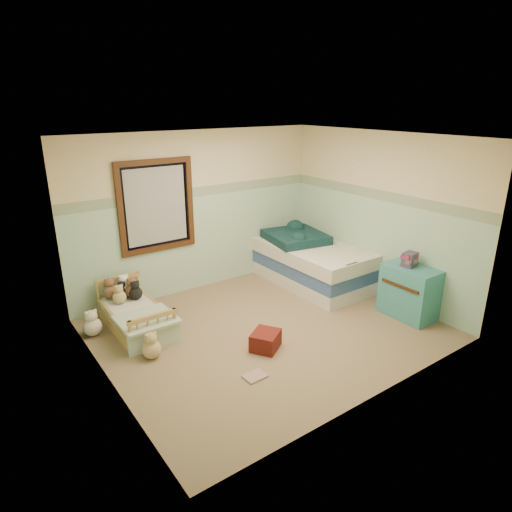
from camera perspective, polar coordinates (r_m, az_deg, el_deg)
floor at (r=6.05m, az=1.39°, el=-9.43°), size 4.20×3.60×0.02m
ceiling at (r=5.31m, az=1.62°, el=15.10°), size 4.20×3.60×0.02m
wall_back at (r=7.02m, az=-7.43°, el=5.61°), size 4.20×0.04×2.50m
wall_front at (r=4.34m, az=15.98°, el=-3.88°), size 4.20×0.04×2.50m
wall_left at (r=4.67m, az=-19.58°, el=-2.63°), size 0.04×3.60×2.50m
wall_right at (r=6.97m, az=15.46°, el=4.98°), size 0.04×3.60×2.50m
wainscot_mint at (r=7.14m, az=-7.20°, el=1.69°), size 4.20×0.01×1.50m
border_strip at (r=6.93m, az=-7.49°, el=8.19°), size 4.20×0.01×0.15m
window_frame at (r=6.64m, az=-12.68°, el=6.28°), size 1.16×0.06×1.36m
window_blinds at (r=6.65m, az=-12.71°, el=6.30°), size 0.92×0.01×1.12m
toddler_bed_frame at (r=6.24m, az=-15.17°, el=-8.24°), size 0.64×1.28×0.16m
toddler_mattress at (r=6.18m, az=-15.29°, el=-7.07°), size 0.58×1.22×0.12m
patchwork_quilt at (r=5.81m, az=-13.93°, el=-7.90°), size 0.69×0.64×0.03m
plush_bed_brown at (r=6.51m, az=-18.24°, el=-4.40°), size 0.21×0.21×0.21m
plush_bed_white at (r=6.56m, az=-16.58°, el=-4.01°), size 0.21×0.21×0.21m
plush_bed_tan at (r=6.33m, az=-17.17°, el=-5.09°), size 0.18×0.18×0.18m
plush_bed_dark at (r=6.40m, az=-15.23°, el=-4.63°), size 0.18×0.18×0.18m
plush_floor_cream at (r=6.21m, az=-20.30°, el=-8.56°), size 0.24×0.24×0.24m
plush_floor_tan at (r=5.52m, az=-13.28°, el=-11.63°), size 0.23×0.23×0.23m
twin_bed_frame at (r=7.52m, az=6.76°, el=-2.54°), size 1.04×2.08×0.22m
twin_boxspring at (r=7.44m, az=6.83°, el=-0.97°), size 1.04×2.08×0.22m
twin_mattress at (r=7.37m, az=6.90°, el=0.64°), size 1.08×2.12×0.22m
teal_blanket at (r=7.49m, az=5.13°, el=2.47°), size 1.04×1.08×0.14m
dresser at (r=6.59m, az=19.14°, el=-4.39°), size 0.46×0.74×0.74m
book_stack at (r=6.45m, az=19.19°, el=-0.43°), size 0.22×0.18×0.20m
red_pillow at (r=5.56m, az=1.23°, el=-10.82°), size 0.46×0.45×0.22m
floor_book at (r=5.10m, az=-0.16°, el=-15.23°), size 0.25×0.19×0.02m
extra_plush_0 at (r=6.51m, az=-16.86°, el=-4.46°), size 0.17×0.17×0.17m
extra_plush_1 at (r=6.47m, az=-15.64°, el=-4.30°), size 0.20×0.20×0.20m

